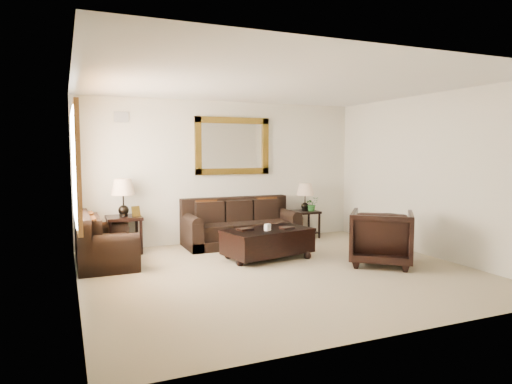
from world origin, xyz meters
name	(u,v)px	position (x,y,z in m)	size (l,w,h in m)	color
room	(281,179)	(0.00, 0.00, 1.35)	(5.51, 5.01, 2.71)	#84775B
window	(76,166)	(-2.70, 0.90, 1.55)	(0.07, 1.96, 1.66)	white
mirror	(233,146)	(0.17, 2.47, 1.85)	(1.50, 0.06, 1.10)	#4A350E
air_vent	(121,117)	(-1.90, 2.48, 2.35)	(0.25, 0.02, 0.18)	#999999
sofa	(240,228)	(0.17, 2.08, 0.31)	(2.12, 0.92, 0.87)	black
loveseat	(102,246)	(-2.36, 1.44, 0.30)	(0.85, 1.43, 0.81)	black
end_table_left	(124,205)	(-1.94, 2.17, 0.84)	(0.58, 0.58, 1.28)	black
end_table_right	(305,202)	(1.63, 2.21, 0.72)	(0.50, 0.50, 1.10)	black
coffee_table	(268,240)	(0.17, 0.83, 0.30)	(1.55, 1.04, 0.60)	black
armchair	(382,235)	(1.63, -0.22, 0.47)	(0.91, 0.85, 0.93)	black
potted_plant	(312,206)	(1.74, 2.12, 0.66)	(0.25, 0.28, 0.22)	#20591E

